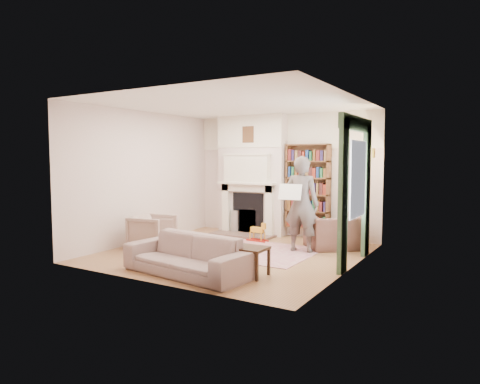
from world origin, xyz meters
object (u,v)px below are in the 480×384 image
Objects in this scene: sofa at (187,255)px; paraffin_heater at (235,221)px; armchair_left at (153,232)px; coffee_table at (245,261)px; bookcase at (308,186)px; man_reading at (301,204)px; armchair_reading at (334,232)px; rocking_horse at (257,232)px.

sofa is 3.76m from paraffin_heater.
coffee_table is at bearing -114.67° from armchair_left.
bookcase reaches higher than armchair_left.
man_reading reaches higher than paraffin_heater.
man_reading reaches higher than coffee_table.
man_reading is at bearing -72.79° from armchair_left.
armchair_left is at bearing -129.24° from bookcase.
bookcase reaches higher than paraffin_heater.
armchair_reading is 0.50× the size of sofa.
paraffin_heater is (-2.07, 3.11, 0.05)m from coffee_table.
coffee_table is (-0.56, -2.58, -0.11)m from armchair_reading.
rocking_horse is (-0.79, -0.90, -0.97)m from bookcase.
armchair_left is 2.96m from man_reading.
coffee_table is 2.66m from rocking_horse.
bookcase is at bearing 7.10° from paraffin_heater.
bookcase is 3.54m from armchair_left.
armchair_reading is 0.95m from man_reading.
armchair_reading reaches higher than coffee_table.
bookcase is 3.91× the size of rocking_horse.
armchair_left is 2.57m from coffee_table.
armchair_left is at bearing 21.72° from man_reading.
sofa is 2.64m from man_reading.
bookcase reaches higher than man_reading.
armchair_reading is 1.38× the size of armchair_left.
man_reading is 2.63× the size of coffee_table.
man_reading is (0.41, -1.35, -0.25)m from bookcase.
bookcase is 3.48m from coffee_table.
coffee_table is at bearing -56.38° from paraffin_heater.
coffee_table is 3.74m from paraffin_heater.
sofa is at bearing -80.07° from rocking_horse.
armchair_reading is 1.49× the size of coffee_table.
man_reading reaches higher than armchair_left.
bookcase is at bearing -78.26° from man_reading.
armchair_reading reaches higher than paraffin_heater.
armchair_reading is at bearing -41.15° from bookcase.
man_reading is (2.59, 1.31, 0.58)m from armchair_left.
armchair_reading is 2.20× the size of rocking_horse.
armchair_reading is at bearing -132.05° from man_reading.
man_reading is at bearing 12.61° from armchair_reading.
rocking_horse is (-0.29, 2.85, -0.10)m from sofa.
coffee_table is (-0.11, -1.98, -0.70)m from man_reading.
armchair_reading reaches higher than sofa.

